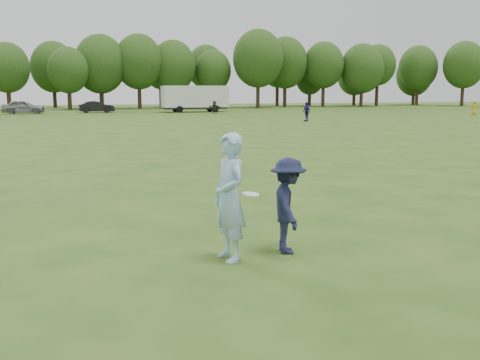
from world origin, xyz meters
The scene contains 12 objects.
ground centered at (0.00, 0.00, 0.00)m, with size 200.00×200.00×0.00m, color #264A14.
thrower centered at (-1.20, 0.21, 1.01)m, with size 0.74×0.48×2.02m, color #9AC2EE.
defender centered at (-0.17, 0.30, 0.79)m, with size 1.03×0.59×1.59m, color #1A1D3A.
player_far_b centered at (16.96, 36.38, 0.83)m, with size 0.97×0.40×1.66m, color navy.
player_far_c centered at (40.16, 42.82, 0.77)m, with size 0.75×0.49×1.54m, color gold.
player_far_d centered at (13.33, 52.77, 0.75)m, with size 1.40×0.44×1.50m, color #272727.
car_e centered at (-7.00, 60.37, 0.78)m, with size 1.84×4.57×1.56m, color gray.
car_f centered at (1.12, 61.25, 0.69)m, with size 1.45×4.17×1.37m, color black.
field_cone centered at (21.75, 46.77, 0.15)m, with size 0.28×0.28×0.30m, color #FD610D.
disc_in_play centered at (-0.93, -0.02, 1.08)m, with size 0.32×0.32×0.07m.
cargo_trailer centered at (12.75, 59.52, 1.78)m, with size 9.00×2.75×3.20m.
treeline centered at (2.81, 76.90, 6.26)m, with size 130.35×18.39×11.74m.
Camera 1 is at (-3.75, -8.03, 2.67)m, focal length 42.00 mm.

